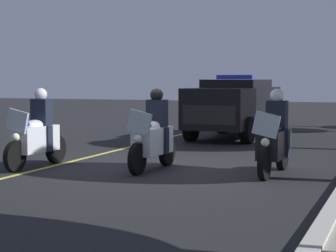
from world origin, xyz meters
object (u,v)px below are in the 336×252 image
object	(u,v)px
police_motorcycle_lead_left	(37,135)
police_suv	(234,105)
police_motorcycle_trailing	(274,140)
police_motorcycle_lead_right	(153,137)

from	to	relation	value
police_motorcycle_lead_left	police_suv	distance (m)	8.39
police_motorcycle_lead_left	police_motorcycle_trailing	xyz separation A→B (m)	(-0.81, 5.02, 0.00)
police_motorcycle_lead_left	police_motorcycle_lead_right	bearing A→B (deg)	102.05
police_motorcycle_lead_left	police_motorcycle_lead_right	world-z (taller)	same
police_motorcycle_trailing	police_motorcycle_lead_right	bearing A→B (deg)	-83.84
police_motorcycle_trailing	police_motorcycle_lead_left	bearing A→B (deg)	-80.86
police_motorcycle_lead_left	police_motorcycle_trailing	size ratio (longest dim) A/B	1.00
police_motorcycle_lead_right	police_motorcycle_lead_left	bearing A→B (deg)	-77.95
police_suv	police_motorcycle_lead_left	bearing A→B (deg)	-15.66
police_motorcycle_lead_right	police_motorcycle_trailing	distance (m)	2.52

